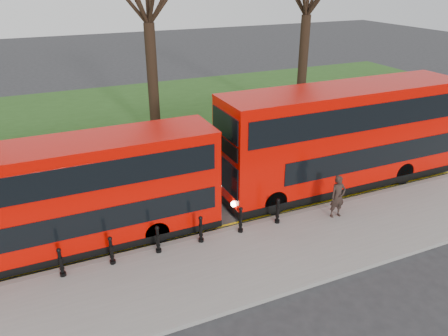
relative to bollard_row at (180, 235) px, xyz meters
name	(u,v)px	position (x,y,z in m)	size (l,w,h in m)	color
ground	(179,229)	(0.40, 1.35, -0.65)	(120.00, 120.00, 0.00)	#28282B
pavement	(208,272)	(0.40, -1.65, -0.57)	(60.00, 4.00, 0.15)	gray
kerb	(188,241)	(0.40, 0.35, -0.57)	(60.00, 0.25, 0.16)	slate
grass_verge	(107,119)	(0.40, 16.35, -0.62)	(60.00, 18.00, 0.06)	#284C19
hedge	(136,157)	(0.40, 8.15, -0.25)	(60.00, 0.90, 0.80)	black
yellow_line_outer	(185,238)	(0.40, 0.65, -0.64)	(60.00, 0.10, 0.01)	yellow
yellow_line_inner	(183,235)	(0.40, 0.85, -0.64)	(60.00, 0.10, 0.01)	yellow
bollard_row	(180,235)	(0.00, 0.00, 0.00)	(8.14, 0.15, 1.00)	black
bus_lead	(78,196)	(-3.08, 1.79, 1.36)	(10.02, 2.30, 3.98)	#CE0801
bus_rear	(342,137)	(8.46, 2.06, 1.67)	(11.59, 2.66, 4.61)	#CE0801
pedestrian	(338,196)	(6.40, -0.53, 0.38)	(0.64, 0.42, 1.77)	black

